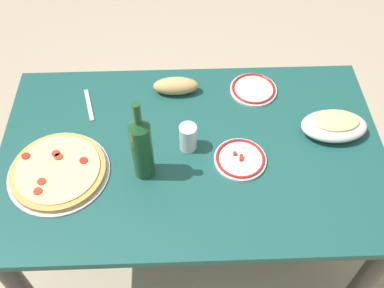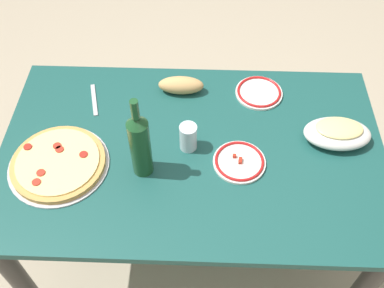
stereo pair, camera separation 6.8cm
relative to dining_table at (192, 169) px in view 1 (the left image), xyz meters
name	(u,v)px [view 1 (the left image)]	position (x,y,z in m)	size (l,w,h in m)	color
ground_plane	(192,243)	(0.00, 0.00, -0.63)	(8.00, 8.00, 0.00)	tan
dining_table	(192,169)	(0.00, 0.00, 0.00)	(1.38, 0.85, 0.75)	#194C47
pepperoni_pizza	(58,171)	(-0.46, -0.09, 0.14)	(0.35, 0.35, 0.03)	#B7B7BC
baked_pasta_dish	(334,125)	(0.52, 0.06, 0.16)	(0.24, 0.15, 0.08)	white
wine_bottle	(142,147)	(-0.16, -0.09, 0.26)	(0.07, 0.07, 0.34)	#194723
water_glass	(188,137)	(-0.01, 0.01, 0.18)	(0.06, 0.06, 0.11)	silver
side_plate_near	(253,89)	(0.26, 0.29, 0.13)	(0.19, 0.19, 0.02)	white
side_plate_far	(240,159)	(0.17, -0.06, 0.13)	(0.18, 0.18, 0.02)	white
bread_loaf	(176,86)	(-0.05, 0.29, 0.16)	(0.18, 0.07, 0.07)	tan
fork_right	(89,105)	(-0.39, 0.23, 0.13)	(0.17, 0.02, 0.01)	#B7B7BC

